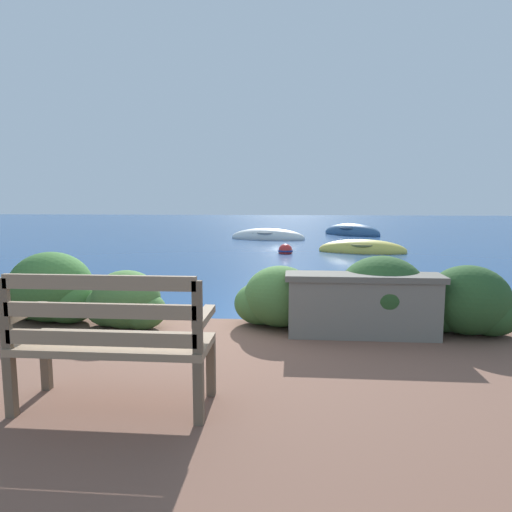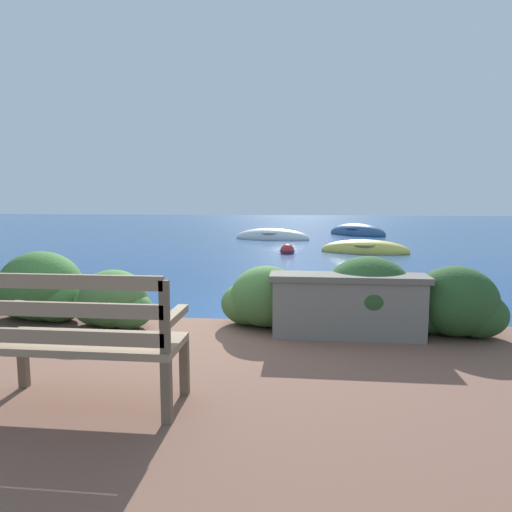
% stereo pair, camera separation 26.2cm
% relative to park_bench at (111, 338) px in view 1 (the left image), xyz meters
% --- Properties ---
extents(ground_plane, '(80.00, 80.00, 0.00)m').
position_rel_park_bench_xyz_m(ground_plane, '(0.20, 2.32, -0.70)').
color(ground_plane, navy).
extents(park_bench, '(1.29, 0.48, 0.93)m').
position_rel_park_bench_xyz_m(park_bench, '(0.00, 0.00, 0.00)').
color(park_bench, brown).
rests_on(park_bench, patio_terrace).
extents(stone_wall, '(1.56, 0.39, 0.64)m').
position_rel_park_bench_xyz_m(stone_wall, '(1.88, 1.77, -0.16)').
color(stone_wall, slate).
rests_on(stone_wall, patio_terrace).
extents(hedge_clump_left, '(1.16, 0.84, 0.79)m').
position_rel_park_bench_xyz_m(hedge_clump_left, '(-1.56, 2.07, -0.14)').
color(hedge_clump_left, '#38662D').
rests_on(hedge_clump_left, patio_terrace).
extents(hedge_clump_centre, '(0.92, 0.66, 0.63)m').
position_rel_park_bench_xyz_m(hedge_clump_centre, '(-0.62, 1.88, -0.21)').
color(hedge_clump_centre, '#426B33').
rests_on(hedge_clump_centre, patio_terrace).
extents(hedge_clump_right, '(0.98, 0.70, 0.66)m').
position_rel_park_bench_xyz_m(hedge_clump_right, '(1.02, 2.08, -0.19)').
color(hedge_clump_right, '#426B33').
rests_on(hedge_clump_right, patio_terrace).
extents(hedge_clump_far_right, '(1.16, 0.84, 0.79)m').
position_rel_park_bench_xyz_m(hedge_clump_far_right, '(2.09, 2.02, -0.14)').
color(hedge_clump_far_right, '#284C23').
rests_on(hedge_clump_far_right, patio_terrace).
extents(hedge_clump_extra, '(1.05, 0.75, 0.71)m').
position_rel_park_bench_xyz_m(hedge_clump_extra, '(2.95, 1.95, -0.17)').
color(hedge_clump_extra, '#284C23').
rests_on(hedge_clump_extra, patio_terrace).
extents(rowboat_nearest, '(2.75, 1.44, 0.68)m').
position_rel_park_bench_xyz_m(rowboat_nearest, '(3.25, 11.10, -0.64)').
color(rowboat_nearest, '#DBC64C').
rests_on(rowboat_nearest, ground_plane).
extents(rowboat_mid, '(3.19, 1.72, 0.76)m').
position_rel_park_bench_xyz_m(rowboat_mid, '(0.16, 15.26, -0.64)').
color(rowboat_mid, silver).
rests_on(rowboat_mid, ground_plane).
extents(rowboat_far, '(2.84, 2.61, 0.89)m').
position_rel_park_bench_xyz_m(rowboat_far, '(3.76, 17.72, -0.63)').
color(rowboat_far, '#2D517A').
rests_on(rowboat_far, ground_plane).
extents(mooring_buoy, '(0.46, 0.46, 0.41)m').
position_rel_park_bench_xyz_m(mooring_buoy, '(0.94, 10.64, -0.63)').
color(mooring_buoy, red).
rests_on(mooring_buoy, ground_plane).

